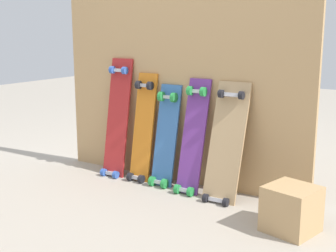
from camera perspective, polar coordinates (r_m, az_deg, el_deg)
name	(u,v)px	position (r m, az deg, el deg)	size (l,w,h in m)	color
ground_plane	(173,182)	(3.31, 0.65, -7.05)	(12.00, 12.00, 0.00)	#A89E8E
plywood_wall_panel	(179,70)	(3.20, 1.34, 6.97)	(1.93, 0.04, 1.60)	tan
skateboard_red	(117,122)	(3.42, -6.39, 0.48)	(0.19, 0.23, 0.94)	#B22626
skateboard_orange	(143,132)	(3.30, -3.19, -0.73)	(0.16, 0.22, 0.84)	orange
skateboard_blue	(165,140)	(3.20, -0.34, -1.74)	(0.17, 0.22, 0.77)	#386BAD
skateboard_purple	(193,141)	(3.06, 3.09, -1.89)	(0.16, 0.26, 0.82)	#6B338C
skateboard_natural	(226,147)	(2.94, 7.23, -2.68)	(0.23, 0.29, 0.82)	tan
wooden_crate	(291,209)	(2.59, 15.17, -9.99)	(0.25, 0.25, 0.25)	tan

